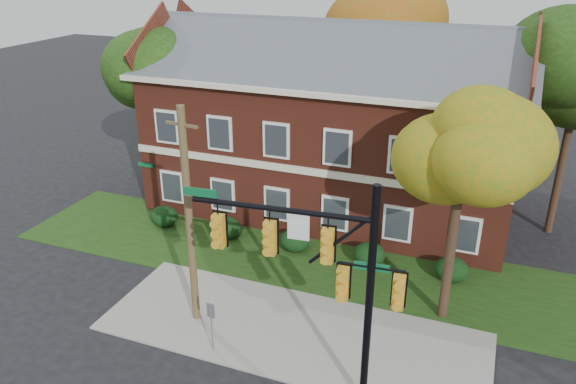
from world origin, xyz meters
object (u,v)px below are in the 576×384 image
(hedge_far_left, at_px, (164,216))
(hedge_right, at_px, (369,254))
(traffic_signal, at_px, (325,270))
(sign_post, at_px, (211,320))
(apartment_building, at_px, (332,117))
(hedge_left, at_px, (227,228))
(tree_left_rear, at_px, (153,73))
(tree_near_right, at_px, (470,153))
(tree_far_rear, at_px, (394,22))
(hedge_center, at_px, (295,240))
(utility_pole, at_px, (189,219))
(hedge_far_right, at_px, (451,269))

(hedge_far_left, distance_m, hedge_right, 10.50)
(traffic_signal, bearing_deg, hedge_far_left, 137.83)
(hedge_far_left, distance_m, sign_post, 10.34)
(apartment_building, relative_size, hedge_right, 13.43)
(hedge_left, xyz_separation_m, tree_left_rear, (-6.23, 4.14, 6.16))
(hedge_right, height_order, tree_near_right, tree_near_right)
(hedge_far_left, height_order, tree_far_rear, tree_far_rear)
(hedge_center, height_order, tree_left_rear, tree_left_rear)
(sign_post, bearing_deg, traffic_signal, -3.26)
(tree_left_rear, distance_m, sign_post, 16.13)
(traffic_signal, relative_size, utility_pole, 0.88)
(apartment_building, distance_m, hedge_center, 6.89)
(tree_near_right, relative_size, sign_post, 4.27)
(hedge_center, relative_size, hedge_right, 1.00)
(tree_near_right, xyz_separation_m, tree_far_rear, (-5.88, 15.93, 2.17))
(hedge_center, relative_size, tree_left_rear, 0.16)
(apartment_building, distance_m, traffic_signal, 14.06)
(tree_far_rear, bearing_deg, tree_left_rear, -141.03)
(hedge_left, height_order, tree_far_rear, tree_far_rear)
(apartment_building, xyz_separation_m, hedge_center, (0.00, -5.25, -4.46))
(hedge_far_left, height_order, sign_post, sign_post)
(apartment_building, xyz_separation_m, tree_left_rear, (-9.73, -1.12, 1.69))
(hedge_right, distance_m, tree_far_rear, 15.66)
(hedge_center, relative_size, tree_far_rear, 0.12)
(hedge_left, bearing_deg, hedge_far_right, 0.00)
(apartment_building, relative_size, utility_pole, 2.28)
(apartment_building, bearing_deg, tree_near_right, -48.23)
(hedge_far_right, distance_m, tree_near_right, 6.77)
(tree_left_rear, bearing_deg, tree_near_right, -22.36)
(tree_left_rear, relative_size, sign_post, 4.42)
(tree_left_rear, bearing_deg, utility_pole, -51.97)
(hedge_far_left, distance_m, tree_near_right, 15.75)
(tree_near_right, height_order, tree_far_rear, tree_far_rear)
(hedge_left, xyz_separation_m, hedge_right, (7.00, 0.00, 0.00))
(apartment_building, distance_m, tree_left_rear, 9.94)
(hedge_right, relative_size, tree_far_rear, 0.12)
(apartment_building, height_order, tree_far_rear, tree_far_rear)
(utility_pole, bearing_deg, tree_far_rear, 88.86)
(tree_left_rear, bearing_deg, apartment_building, 6.54)
(tree_left_rear, distance_m, traffic_signal, 18.57)
(apartment_building, bearing_deg, utility_pole, -98.09)
(tree_far_rear, bearing_deg, hedge_far_left, -122.50)
(hedge_right, height_order, traffic_signal, traffic_signal)
(apartment_building, height_order, sign_post, apartment_building)
(hedge_center, bearing_deg, hedge_right, 0.00)
(tree_far_rear, bearing_deg, hedge_center, -95.85)
(hedge_far_left, xyz_separation_m, hedge_left, (3.50, 0.00, 0.00))
(traffic_signal, bearing_deg, utility_pole, 154.92)
(hedge_center, bearing_deg, tree_far_rear, 84.15)
(hedge_far_right, xyz_separation_m, tree_left_rear, (-16.73, 4.14, 6.16))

